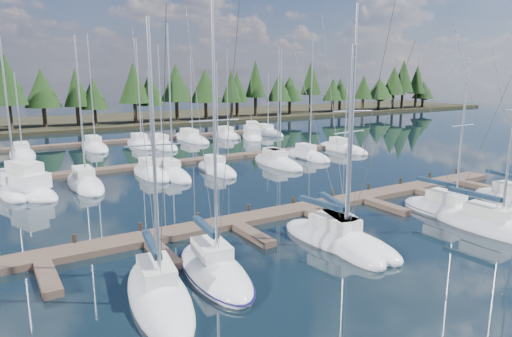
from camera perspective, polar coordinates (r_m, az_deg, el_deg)
ground at (r=44.59m, az=-3.67°, el=-1.44°), size 260.00×260.00×0.00m
far_shore at (r=100.97m, az=-19.85°, el=5.54°), size 220.00×30.00×0.60m
main_dock at (r=34.23m, az=6.30°, el=-5.27°), size 44.00×6.13×0.90m
back_docks at (r=62.23m, az=-12.12°, el=2.33°), size 50.00×21.80×0.40m
front_sailboat_0 at (r=22.17m, az=-12.05°, el=-15.16°), size 3.92×8.73×13.27m
front_sailboat_1 at (r=24.16m, az=-5.23°, el=-12.55°), size 3.69×8.24×14.62m
front_sailboat_2 at (r=28.60m, az=10.28°, el=-8.75°), size 4.22×9.11×12.60m
front_sailboat_3 at (r=28.83m, az=10.87°, el=-8.57°), size 4.93×9.25×14.76m
front_sailboat_4 at (r=36.51m, az=23.02°, el=-4.97°), size 3.25×8.23×12.08m
front_sailboat_5 at (r=33.93m, az=27.53°, el=-6.59°), size 2.95×9.09×14.63m
back_sailboat_rows at (r=57.99m, az=-11.09°, el=1.75°), size 45.92×33.28×16.07m
motor_yacht_left at (r=44.19m, az=-27.01°, el=-2.17°), size 6.42×9.94×4.73m
motor_yacht_right at (r=72.93m, az=-0.51°, el=4.20°), size 6.19×9.26×4.41m
tree_line at (r=90.97m, az=-18.83°, el=9.42°), size 185.34×11.77×13.41m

